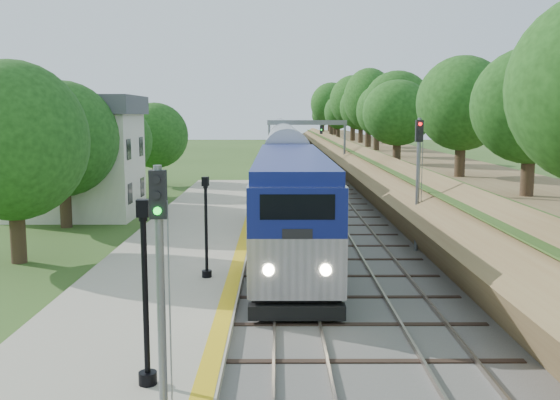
{
  "coord_description": "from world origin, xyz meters",
  "views": [
    {
      "loc": [
        -0.61,
        -11.11,
        6.76
      ],
      "look_at": [
        -0.5,
        17.79,
        2.8
      ],
      "focal_mm": 40.0,
      "sensor_mm": 36.0,
      "label": 1
    }
  ],
  "objects_px": {
    "station_building": "(75,156)",
    "signal_farside": "(418,170)",
    "signal_platform": "(160,272)",
    "lamppost_far": "(206,233)",
    "signal_gantry": "(307,133)",
    "lamppost_mid": "(146,303)",
    "train": "(282,144)"
  },
  "relations": [
    {
      "from": "lamppost_mid",
      "to": "lamppost_far",
      "type": "xyz_separation_m",
      "value": [
        0.3,
        9.9,
        -0.21
      ]
    },
    {
      "from": "train",
      "to": "lamppost_far",
      "type": "bearing_deg",
      "value": -92.85
    },
    {
      "from": "signal_gantry",
      "to": "train",
      "type": "height_order",
      "value": "signal_gantry"
    },
    {
      "from": "station_building",
      "to": "signal_farside",
      "type": "relative_size",
      "value": 1.32
    },
    {
      "from": "lamppost_mid",
      "to": "signal_platform",
      "type": "xyz_separation_m",
      "value": [
        0.81,
        -2.33,
        1.35
      ]
    },
    {
      "from": "signal_farside",
      "to": "station_building",
      "type": "bearing_deg",
      "value": 151.29
    },
    {
      "from": "signal_gantry",
      "to": "lamppost_mid",
      "type": "xyz_separation_m",
      "value": [
        -6.19,
        -51.94,
        -2.45
      ]
    },
    {
      "from": "signal_gantry",
      "to": "lamppost_mid",
      "type": "distance_m",
      "value": 52.37
    },
    {
      "from": "signal_gantry",
      "to": "signal_platform",
      "type": "bearing_deg",
      "value": -95.65
    },
    {
      "from": "station_building",
      "to": "signal_gantry",
      "type": "bearing_deg",
      "value": 56.62
    },
    {
      "from": "train",
      "to": "lamppost_mid",
      "type": "xyz_separation_m",
      "value": [
        -3.71,
        -78.65,
        -0.02
      ]
    },
    {
      "from": "train",
      "to": "signal_platform",
      "type": "distance_m",
      "value": 81.04
    },
    {
      "from": "station_building",
      "to": "signal_farside",
      "type": "bearing_deg",
      "value": -28.71
    },
    {
      "from": "signal_platform",
      "to": "signal_farside",
      "type": "distance_m",
      "value": 20.37
    },
    {
      "from": "signal_gantry",
      "to": "train",
      "type": "distance_m",
      "value": 26.93
    },
    {
      "from": "train",
      "to": "signal_farside",
      "type": "height_order",
      "value": "signal_farside"
    },
    {
      "from": "lamppost_mid",
      "to": "signal_farside",
      "type": "relative_size",
      "value": 0.69
    },
    {
      "from": "station_building",
      "to": "train",
      "type": "bearing_deg",
      "value": 74.85
    },
    {
      "from": "station_building",
      "to": "lamppost_far",
      "type": "bearing_deg",
      "value": -58.18
    },
    {
      "from": "lamppost_mid",
      "to": "signal_platform",
      "type": "bearing_deg",
      "value": -70.75
    },
    {
      "from": "lamppost_far",
      "to": "signal_farside",
      "type": "xyz_separation_m",
      "value": [
        9.62,
        5.99,
        1.93
      ]
    },
    {
      "from": "signal_platform",
      "to": "station_building",
      "type": "bearing_deg",
      "value": 110.75
    },
    {
      "from": "station_building",
      "to": "lamppost_mid",
      "type": "height_order",
      "value": "station_building"
    },
    {
      "from": "station_building",
      "to": "signal_platform",
      "type": "xyz_separation_m",
      "value": [
        11.1,
        -29.28,
        -0.37
      ]
    },
    {
      "from": "lamppost_mid",
      "to": "signal_farside",
      "type": "distance_m",
      "value": 18.81
    },
    {
      "from": "station_building",
      "to": "signal_gantry",
      "type": "distance_m",
      "value": 29.94
    },
    {
      "from": "station_building",
      "to": "signal_platform",
      "type": "bearing_deg",
      "value": -69.25
    },
    {
      "from": "train",
      "to": "lamppost_mid",
      "type": "height_order",
      "value": "train"
    },
    {
      "from": "lamppost_mid",
      "to": "lamppost_far",
      "type": "height_order",
      "value": "lamppost_mid"
    },
    {
      "from": "signal_platform",
      "to": "lamppost_far",
      "type": "bearing_deg",
      "value": 92.43
    },
    {
      "from": "lamppost_mid",
      "to": "signal_platform",
      "type": "distance_m",
      "value": 2.81
    },
    {
      "from": "signal_farside",
      "to": "lamppost_far",
      "type": "bearing_deg",
      "value": -148.1
    }
  ]
}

